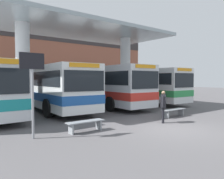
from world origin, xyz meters
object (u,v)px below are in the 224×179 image
at_px(info_sign_platform, 32,78).
at_px(pedestrian_waiting, 163,103).
at_px(transit_bus_far_right_bay, 134,84).
at_px(waiting_bench_near_pillar, 174,111).
at_px(waiting_bench_mid_platform, 85,124).
at_px(transit_bus_right_bay, 98,85).
at_px(transit_bus_center_bay, 48,86).

relative_size(info_sign_platform, pedestrian_waiting, 1.95).
bearing_deg(pedestrian_waiting, transit_bus_far_right_bay, 20.22).
height_order(waiting_bench_near_pillar, waiting_bench_mid_platform, same).
bearing_deg(transit_bus_far_right_bay, waiting_bench_mid_platform, 38.26).
relative_size(transit_bus_far_right_bay, waiting_bench_mid_platform, 6.83).
distance_m(transit_bus_right_bay, pedestrian_waiting, 8.39).
bearing_deg(transit_bus_center_bay, info_sign_platform, 67.39).
distance_m(transit_bus_center_bay, waiting_bench_near_pillar, 9.18).
bearing_deg(pedestrian_waiting, transit_bus_right_bay, 44.62).
height_order(transit_bus_right_bay, pedestrian_waiting, transit_bus_right_bay).
height_order(waiting_bench_near_pillar, info_sign_platform, info_sign_platform).
height_order(waiting_bench_mid_platform, pedestrian_waiting, pedestrian_waiting).
bearing_deg(waiting_bench_near_pillar, transit_bus_far_right_bay, 61.92).
xyz_separation_m(waiting_bench_mid_platform, info_sign_platform, (-2.08, 0.28, 1.92)).
height_order(transit_bus_center_bay, waiting_bench_mid_platform, transit_bus_center_bay).
bearing_deg(transit_bus_center_bay, pedestrian_waiting, 109.38).
bearing_deg(transit_bus_right_bay, transit_bus_far_right_bay, -174.64).
bearing_deg(waiting_bench_mid_platform, transit_bus_center_bay, 79.72).
height_order(info_sign_platform, pedestrian_waiting, info_sign_platform).
bearing_deg(waiting_bench_near_pillar, pedestrian_waiting, -157.79).
height_order(transit_bus_far_right_bay, waiting_bench_mid_platform, transit_bus_far_right_bay).
bearing_deg(waiting_bench_near_pillar, transit_bus_center_bay, 120.24).
height_order(transit_bus_right_bay, waiting_bench_near_pillar, transit_bus_right_bay).
bearing_deg(transit_bus_far_right_bay, info_sign_platform, 32.29).
xyz_separation_m(transit_bus_center_bay, transit_bus_far_right_bay, (8.66, -0.17, 0.00)).
distance_m(transit_bus_far_right_bay, pedestrian_waiting, 10.39).
distance_m(transit_bus_center_bay, pedestrian_waiting, 9.05).
bearing_deg(pedestrian_waiting, waiting_bench_near_pillar, -12.17).
height_order(transit_bus_far_right_bay, pedestrian_waiting, transit_bus_far_right_bay).
xyz_separation_m(transit_bus_far_right_bay, waiting_bench_near_pillar, (-4.09, -7.67, -1.40)).
height_order(transit_bus_center_bay, waiting_bench_near_pillar, transit_bus_center_bay).
xyz_separation_m(transit_bus_far_right_bay, pedestrian_waiting, (-6.00, -8.45, -0.75)).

